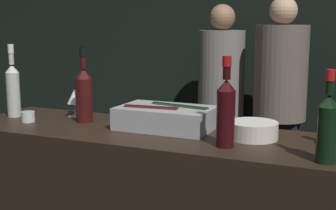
% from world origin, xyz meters
% --- Properties ---
extents(wall_back_chalkboard, '(6.40, 0.06, 2.80)m').
position_xyz_m(wall_back_chalkboard, '(0.00, 2.62, 1.40)').
color(wall_back_chalkboard, black).
rests_on(wall_back_chalkboard, ground_plane).
extents(ice_bin_with_bottles, '(0.43, 0.27, 0.11)m').
position_xyz_m(ice_bin_with_bottles, '(-0.03, 0.35, 1.11)').
color(ice_bin_with_bottles, '#9EA0A5').
rests_on(ice_bin_with_bottles, bar_counter).
extents(bowl_white, '(0.21, 0.21, 0.07)m').
position_xyz_m(bowl_white, '(0.38, 0.33, 1.09)').
color(bowl_white, silver).
rests_on(bowl_white, bar_counter).
extents(wine_glass, '(0.08, 0.08, 0.14)m').
position_xyz_m(wine_glass, '(-0.57, 0.41, 1.16)').
color(wine_glass, silver).
rests_on(wine_glass, bar_counter).
extents(candle_votive, '(0.07, 0.07, 0.05)m').
position_xyz_m(candle_votive, '(-0.71, 0.21, 1.08)').
color(candle_votive, silver).
rests_on(candle_votive, bar_counter).
extents(white_wine_bottle, '(0.07, 0.07, 0.37)m').
position_xyz_m(white_wine_bottle, '(-0.86, 0.29, 1.21)').
color(white_wine_bottle, '#B2B7AD').
rests_on(white_wine_bottle, bar_counter).
extents(red_wine_bottle_black_foil, '(0.08, 0.08, 0.37)m').
position_xyz_m(red_wine_bottle_black_foil, '(-0.45, 0.32, 1.20)').
color(red_wine_bottle_black_foil, '#380F0F').
rests_on(red_wine_bottle_black_foil, bar_counter).
extents(red_wine_bottle_burgundy, '(0.07, 0.07, 0.33)m').
position_xyz_m(red_wine_bottle_burgundy, '(0.69, 0.09, 1.19)').
color(red_wine_bottle_burgundy, black).
rests_on(red_wine_bottle_burgundy, bar_counter).
extents(red_wine_bottle_tall, '(0.07, 0.07, 0.35)m').
position_xyz_m(red_wine_bottle_tall, '(0.31, 0.16, 1.21)').
color(red_wine_bottle_tall, black).
rests_on(red_wine_bottle_tall, bar_counter).
extents(person_in_hoodie, '(0.38, 0.38, 1.68)m').
position_xyz_m(person_in_hoodie, '(-0.34, 2.15, 0.93)').
color(person_in_hoodie, black).
rests_on(person_in_hoodie, ground_plane).
extents(person_blond_tee, '(0.40, 0.40, 1.73)m').
position_xyz_m(person_blond_tee, '(0.17, 2.05, 0.95)').
color(person_blond_tee, black).
rests_on(person_blond_tee, ground_plane).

